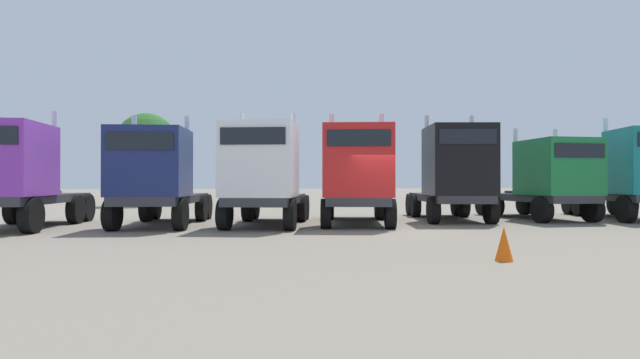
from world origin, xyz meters
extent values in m
plane|color=gray|center=(0.00, 0.00, 0.00)|extent=(200.00, 200.00, 0.00)
cube|color=#333338|center=(-12.17, 3.39, 1.01)|extent=(2.63, 5.98, 0.30)
cube|color=purple|center=(-12.29, 1.76, 2.33)|extent=(2.58, 2.73, 2.35)
cylinder|color=silver|center=(-11.24, 3.12, 2.63)|extent=(0.19, 0.19, 2.95)
cylinder|color=#333338|center=(-12.07, 4.67, 1.22)|extent=(1.18, 1.18, 0.12)
cylinder|color=black|center=(-11.23, 1.10, 0.55)|extent=(0.43, 1.13, 1.11)
cylinder|color=black|center=(-10.97, 4.62, 0.55)|extent=(0.43, 1.13, 1.11)
cylinder|color=black|center=(-13.17, 4.78, 0.55)|extent=(0.43, 1.13, 1.11)
cylinder|color=black|center=(-10.89, 5.72, 0.55)|extent=(0.43, 1.13, 1.11)
cylinder|color=black|center=(-13.09, 5.88, 0.55)|extent=(0.43, 1.13, 1.11)
cube|color=#333338|center=(-7.55, 3.58, 0.97)|extent=(2.99, 6.22, 0.30)
cube|color=navy|center=(-7.81, 1.72, 2.27)|extent=(2.68, 2.52, 2.30)
cube|color=black|center=(-7.96, 0.60, 2.89)|extent=(2.09, 0.32, 0.55)
cylinder|color=silver|center=(-6.70, 2.83, 2.57)|extent=(0.20, 0.20, 2.90)
cylinder|color=silver|center=(-8.58, 3.09, 2.57)|extent=(0.20, 0.20, 2.90)
cylinder|color=#333338|center=(-7.37, 4.89, 1.18)|extent=(1.24, 1.24, 0.12)
cylinder|color=black|center=(-6.77, 1.16, 0.54)|extent=(0.49, 1.11, 1.07)
cylinder|color=black|center=(-8.95, 1.46, 0.54)|extent=(0.49, 1.11, 1.07)
cylinder|color=black|center=(-6.27, 4.81, 0.54)|extent=(0.49, 1.11, 1.07)
cylinder|color=black|center=(-8.45, 5.11, 0.54)|extent=(0.49, 1.11, 1.07)
cylinder|color=black|center=(-6.13, 5.90, 0.54)|extent=(0.49, 1.11, 1.07)
cylinder|color=black|center=(-8.30, 6.20, 0.54)|extent=(0.49, 1.11, 1.07)
cube|color=#333338|center=(-3.70, 2.86, 0.95)|extent=(3.66, 6.21, 0.30)
cube|color=white|center=(-4.14, 1.24, 2.34)|extent=(2.97, 3.03, 2.50)
cube|color=black|center=(-4.47, 0.02, 3.07)|extent=(2.04, 0.59, 0.55)
cylinder|color=silver|center=(-2.86, 2.33, 2.64)|extent=(0.22, 0.22, 3.10)
cylinder|color=silver|center=(-4.69, 2.83, 2.64)|extent=(0.22, 0.22, 3.10)
cylinder|color=#333338|center=(-3.36, 4.10, 1.16)|extent=(1.35, 1.35, 0.12)
cylinder|color=black|center=(-3.22, 0.43, 0.52)|extent=(0.61, 1.10, 1.05)
cylinder|color=black|center=(-5.34, 1.01, 0.52)|extent=(0.61, 1.10, 1.05)
cylinder|color=black|center=(-2.29, 3.84, 0.52)|extent=(0.61, 1.10, 1.05)
cylinder|color=black|center=(-4.41, 4.42, 0.52)|extent=(0.61, 1.10, 1.05)
cylinder|color=black|center=(-2.00, 4.90, 0.52)|extent=(0.61, 1.10, 1.05)
cylinder|color=black|center=(-4.12, 5.48, 0.52)|extent=(0.61, 1.10, 1.05)
cube|color=#333338|center=(-0.25, 2.95, 0.93)|extent=(3.67, 6.64, 0.30)
cube|color=red|center=(-0.75, 0.97, 2.33)|extent=(2.87, 2.74, 2.50)
cube|color=black|center=(-1.02, -0.13, 3.05)|extent=(2.05, 0.55, 0.55)
cylinder|color=silver|center=(0.48, 1.96, 2.63)|extent=(0.22, 0.22, 3.10)
cylinder|color=silver|center=(-1.36, 2.43, 2.63)|extent=(0.22, 0.22, 3.10)
cylinder|color=#333338|center=(0.09, 4.29, 1.14)|extent=(1.33, 1.33, 0.12)
cylinder|color=black|center=(0.22, 0.31, 0.52)|extent=(0.59, 1.08, 1.03)
cylinder|color=black|center=(-1.91, 0.84, 0.52)|extent=(0.59, 1.08, 1.03)
cylinder|color=black|center=(1.19, 4.18, 0.52)|extent=(0.59, 1.08, 1.03)
cylinder|color=black|center=(-0.94, 4.71, 0.52)|extent=(0.59, 1.08, 1.03)
cylinder|color=black|center=(1.46, 5.25, 0.52)|extent=(0.59, 1.08, 1.03)
cylinder|color=black|center=(-0.67, 5.78, 0.52)|extent=(0.59, 1.08, 1.03)
cube|color=#333338|center=(4.02, 3.73, 0.94)|extent=(3.37, 6.21, 0.30)
cube|color=black|center=(3.66, 2.03, 2.45)|extent=(2.84, 2.85, 2.71)
cube|color=black|center=(3.41, 0.83, 3.28)|extent=(2.06, 0.47, 0.55)
cylinder|color=silver|center=(4.87, 3.16, 2.75)|extent=(0.21, 0.21, 3.31)
cylinder|color=silver|center=(3.01, 3.55, 2.75)|extent=(0.21, 0.21, 3.31)
cylinder|color=#333338|center=(4.29, 5.00, 1.15)|extent=(1.30, 1.30, 0.12)
cylinder|color=black|center=(4.63, 1.31, 0.52)|extent=(0.56, 1.09, 1.04)
cylinder|color=black|center=(2.48, 1.76, 0.52)|extent=(0.56, 1.09, 1.04)
cylinder|color=black|center=(5.37, 4.82, 0.52)|extent=(0.56, 1.09, 1.04)
cylinder|color=black|center=(3.22, 5.27, 0.52)|extent=(0.56, 1.09, 1.04)
cylinder|color=black|center=(5.60, 5.89, 0.52)|extent=(0.56, 1.09, 1.04)
cylinder|color=black|center=(3.45, 6.35, 0.52)|extent=(0.56, 1.09, 1.04)
cube|color=#333338|center=(7.99, 3.44, 0.93)|extent=(2.40, 5.81, 0.30)
cube|color=#197238|center=(7.94, 1.86, 2.20)|extent=(2.49, 2.66, 2.25)
cube|color=black|center=(7.89, 0.55, 2.80)|extent=(2.10, 0.11, 0.55)
cylinder|color=silver|center=(8.94, 3.26, 2.50)|extent=(0.19, 0.19, 2.85)
cylinder|color=silver|center=(7.04, 3.32, 2.50)|extent=(0.19, 0.19, 2.85)
cylinder|color=#333338|center=(8.04, 4.70, 1.14)|extent=(1.14, 1.14, 0.12)
cylinder|color=black|center=(9.01, 1.23, 0.51)|extent=(0.39, 1.04, 1.03)
cylinder|color=black|center=(6.82, 1.31, 0.51)|extent=(0.39, 1.04, 1.03)
cylinder|color=black|center=(9.14, 4.67, 0.51)|extent=(0.39, 1.04, 1.03)
cylinder|color=black|center=(6.94, 4.75, 0.51)|extent=(0.39, 1.04, 1.03)
cylinder|color=black|center=(9.18, 5.77, 0.51)|extent=(0.39, 1.04, 1.03)
cylinder|color=black|center=(6.98, 5.84, 0.51)|extent=(0.39, 1.04, 1.03)
cube|color=#333338|center=(11.76, 2.65, 0.97)|extent=(3.79, 6.49, 0.30)
cylinder|color=silver|center=(10.69, 2.35, 2.73)|extent=(0.22, 0.22, 3.22)
cylinder|color=#333338|center=(12.13, 3.95, 1.18)|extent=(1.36, 1.36, 0.12)
cylinder|color=black|center=(10.06, 0.68, 0.53)|extent=(0.63, 1.12, 1.07)
cylinder|color=black|center=(13.22, 3.76, 0.53)|extent=(0.63, 1.12, 1.07)
cylinder|color=black|center=(11.10, 4.36, 0.53)|extent=(0.63, 1.12, 1.07)
cylinder|color=black|center=(13.52, 4.82, 0.53)|extent=(0.63, 1.12, 1.07)
cylinder|color=black|center=(11.40, 5.42, 0.53)|extent=(0.63, 1.12, 1.07)
cone|color=#F2590C|center=(0.21, -6.41, 0.35)|extent=(0.36, 0.36, 0.70)
cylinder|color=#4C3823|center=(-10.53, 18.36, 1.35)|extent=(0.36, 0.36, 2.71)
sphere|color=#286023|center=(-10.53, 18.36, 4.28)|extent=(3.94, 3.94, 3.94)
cylinder|color=#4C3823|center=(-1.90, 22.42, 1.37)|extent=(0.36, 0.36, 2.73)
sphere|color=#286023|center=(-1.90, 22.42, 4.07)|extent=(3.34, 3.34, 3.34)
cylinder|color=#4C3823|center=(13.03, 19.61, 1.23)|extent=(0.36, 0.36, 2.46)
sphere|color=#286023|center=(13.03, 19.61, 3.95)|extent=(3.73, 3.73, 3.73)
camera|label=1|loc=(-5.31, -15.00, 1.60)|focal=26.43mm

